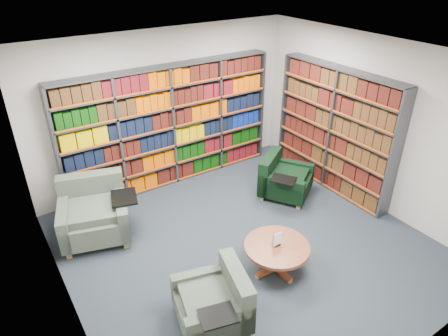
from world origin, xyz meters
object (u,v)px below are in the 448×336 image
chair_green_right (282,180)px  coffee_table (277,250)px  chair_teal_front (218,303)px  chair_teal_left (95,213)px

chair_green_right → coffee_table: bearing=-132.8°
chair_green_right → coffee_table: 1.97m
chair_green_right → chair_teal_front: chair_green_right is taller
chair_teal_left → chair_teal_front: 2.57m
chair_teal_left → coffee_table: chair_teal_left is taller
chair_green_right → chair_teal_front: size_ratio=1.09×
chair_teal_left → chair_green_right: chair_teal_left is taller
chair_teal_front → coffee_table: size_ratio=1.16×
chair_teal_front → coffee_table: chair_teal_front is taller
chair_green_right → coffee_table: size_ratio=1.27×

